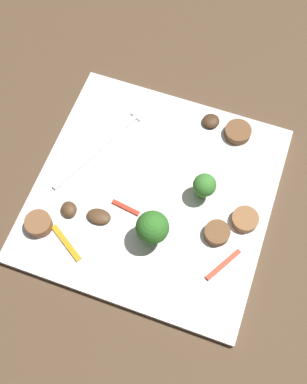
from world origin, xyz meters
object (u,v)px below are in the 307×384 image
(broccoli_floret_0, at_px, (152,228))
(pepper_strip_1, at_px, (66,243))
(plate, at_px, (154,194))
(mushroom_1, at_px, (211,121))
(mushroom_2, at_px, (69,209))
(pepper_strip_2, at_px, (223,265))
(pepper_strip_0, at_px, (126,208))
(sausage_slice_3, at_px, (238,132))
(sausage_slice_0, at_px, (39,224))
(fork, at_px, (113,136))
(mushroom_0, at_px, (99,216))
(broccoli_floret_1, at_px, (204,186))
(sausage_slice_1, at_px, (217,233))
(sausage_slice_2, at_px, (245,219))

(broccoli_floret_0, bearing_deg, pepper_strip_1, 113.48)
(plate, height_order, mushroom_1, mushroom_1)
(mushroom_2, relative_size, pepper_strip_2, 0.40)
(pepper_strip_0, bearing_deg, sausage_slice_3, -34.43)
(sausage_slice_0, relative_size, sausage_slice_3, 0.93)
(mushroom_1, distance_m, pepper_strip_2, 0.19)
(fork, distance_m, mushroom_0, 0.11)
(broccoli_floret_1, xyz_separation_m, sausage_slice_3, (0.10, -0.02, -0.02))
(plate, height_order, mushroom_2, mushroom_2)
(mushroom_0, bearing_deg, fork, 12.74)
(sausage_slice_1, xyz_separation_m, pepper_strip_2, (-0.03, -0.02, -0.00))
(broccoli_floret_1, relative_size, mushroom_1, 1.87)
(sausage_slice_0, relative_size, mushroom_2, 1.51)
(sausage_slice_3, xyz_separation_m, mushroom_0, (-0.17, 0.13, -0.00))
(pepper_strip_0, distance_m, pepper_strip_2, 0.14)
(pepper_strip_2, bearing_deg, broccoli_floret_0, 87.30)
(plate, bearing_deg, sausage_slice_3, -33.41)
(fork, distance_m, sausage_slice_2, 0.20)
(broccoli_floret_0, distance_m, pepper_strip_2, 0.10)
(sausage_slice_1, xyz_separation_m, pepper_strip_0, (-0.00, 0.11, -0.00))
(sausage_slice_3, relative_size, mushroom_1, 1.50)
(broccoli_floret_0, height_order, pepper_strip_1, broccoli_floret_0)
(broccoli_floret_1, bearing_deg, mushroom_0, 123.03)
(fork, distance_m, broccoli_floret_0, 0.15)
(sausage_slice_2, xyz_separation_m, pepper_strip_1, (-0.10, 0.19, -0.00))
(sausage_slice_0, height_order, pepper_strip_2, sausage_slice_0)
(sausage_slice_2, relative_size, mushroom_0, 1.09)
(sausage_slice_0, height_order, mushroom_0, sausage_slice_0)
(broccoli_floret_0, height_order, mushroom_1, broccoli_floret_0)
(mushroom_0, height_order, pepper_strip_1, mushroom_0)
(broccoli_floret_0, distance_m, sausage_slice_1, 0.08)
(broccoli_floret_1, xyz_separation_m, mushroom_0, (-0.07, 0.11, -0.02))
(sausage_slice_3, height_order, mushroom_2, same)
(broccoli_floret_1, bearing_deg, pepper_strip_1, 130.53)
(mushroom_0, bearing_deg, sausage_slice_3, -36.76)
(plate, xyz_separation_m, sausage_slice_3, (0.12, -0.08, 0.01))
(broccoli_floret_1, relative_size, sausage_slice_1, 1.39)
(plate, height_order, pepper_strip_1, pepper_strip_1)
(broccoli_floret_1, height_order, sausage_slice_1, broccoli_floret_1)
(fork, bearing_deg, sausage_slice_1, -92.97)
(sausage_slice_2, relative_size, mushroom_2, 1.54)
(sausage_slice_2, xyz_separation_m, mushroom_0, (-0.05, 0.17, -0.00))
(mushroom_0, bearing_deg, sausage_slice_2, -71.90)
(sausage_slice_3, distance_m, mushroom_1, 0.04)
(plate, relative_size, mushroom_0, 9.69)
(mushroom_2, xyz_separation_m, pepper_strip_0, (0.03, -0.06, -0.00))
(sausage_slice_0, height_order, mushroom_2, sausage_slice_0)
(sausage_slice_0, distance_m, pepper_strip_0, 0.11)
(sausage_slice_2, bearing_deg, pepper_strip_1, 117.05)
(fork, bearing_deg, plate, -102.78)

